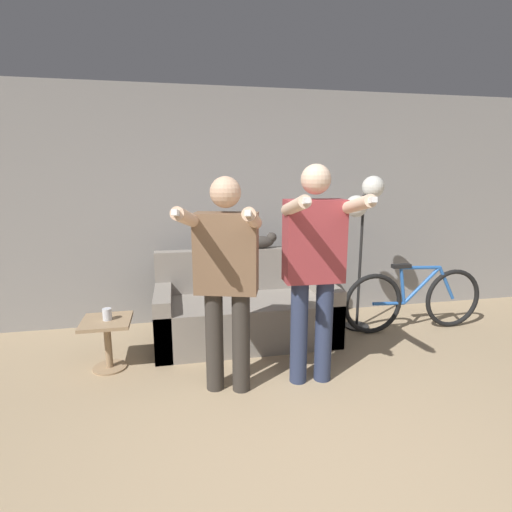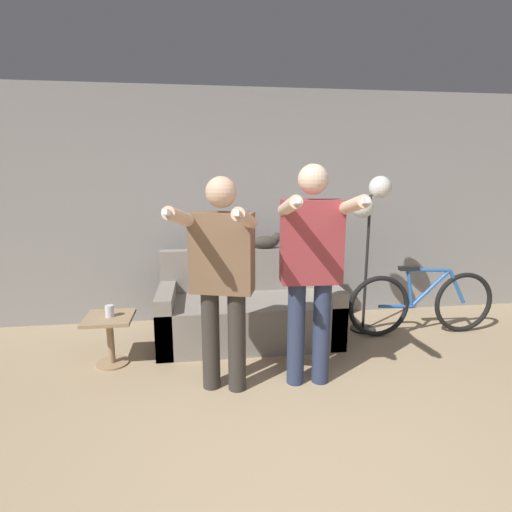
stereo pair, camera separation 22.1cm
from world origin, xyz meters
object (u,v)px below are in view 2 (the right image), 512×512
floor_lamp (371,208)px  couch (249,312)px  person_right (311,260)px  bicycle (422,303)px  person_left (222,270)px  cup (110,311)px  side_table (110,330)px  cat (267,241)px

floor_lamp → couch: bearing=-177.3°
couch → floor_lamp: (1.28, 0.06, 1.05)m
person_right → couch: bearing=114.0°
couch → bicycle: couch is taller
person_right → bicycle: person_right is taller
person_left → person_right: (0.69, -0.00, 0.05)m
couch → bicycle: (1.83, -0.13, 0.06)m
cup → floor_lamp: bearing=10.3°
person_right → floor_lamp: bearing=51.1°
person_right → side_table: person_right is taller
side_table → person_right: bearing=-18.6°
couch → person_left: 1.22m
person_left → side_table: size_ratio=3.70×
person_right → cat: bearing=99.0°
bicycle → cup: bearing=-175.0°
person_right → cup: bearing=164.0°
cat → floor_lamp: size_ratio=0.25×
cup → bicycle: bicycle is taller
side_table → cup: cup is taller
side_table → bicycle: (3.12, 0.27, 0.02)m
cup → bicycle: 3.12m
cat → bicycle: size_ratio=0.26×
person_right → side_table: 1.90m
bicycle → couch: bearing=175.9°
side_table → floor_lamp: bearing=10.1°
side_table → bicycle: size_ratio=0.28×
couch → person_right: bearing=-68.5°
couch → bicycle: 1.83m
side_table → cup: (0.01, -0.00, 0.18)m
couch → person_right: (0.38, -0.96, 0.74)m
floor_lamp → side_table: size_ratio=3.68×
floor_lamp → bicycle: 1.15m
person_right → floor_lamp: 1.40m
person_right → floor_lamp: size_ratio=1.06×
person_left → cup: 1.21m
person_left → bicycle: 2.38m
person_right → cup: (-1.65, 0.56, -0.53)m
side_table → cup: bearing=-20.3°
cup → bicycle: size_ratio=0.06×
couch → person_left: size_ratio=1.08×
floor_lamp → cup: bearing=-169.7°
person_left → bicycle: size_ratio=1.03×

